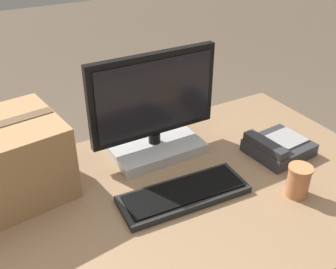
# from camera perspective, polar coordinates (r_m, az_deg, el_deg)

# --- Properties ---
(monitor) EXTENTS (0.47, 0.23, 0.38)m
(monitor) POSITION_cam_1_polar(r_m,az_deg,el_deg) (1.39, -2.02, 2.78)
(monitor) COLOR #B7B7B7
(monitor) RESTS_ON office_desk
(keyboard) EXTENTS (0.42, 0.18, 0.03)m
(keyboard) POSITION_cam_1_polar(r_m,az_deg,el_deg) (1.24, 2.31, -8.60)
(keyboard) COLOR black
(keyboard) RESTS_ON office_desk
(desk_phone) EXTENTS (0.22, 0.20, 0.08)m
(desk_phone) POSITION_cam_1_polar(r_m,az_deg,el_deg) (1.49, 15.62, -1.74)
(desk_phone) COLOR #2D2D33
(desk_phone) RESTS_ON office_desk
(paper_cup_right) EXTENTS (0.08, 0.08, 0.11)m
(paper_cup_right) POSITION_cam_1_polar(r_m,az_deg,el_deg) (1.29, 18.39, -6.40)
(paper_cup_right) COLOR #BC7547
(paper_cup_right) RESTS_ON office_desk
(cardboard_box) EXTENTS (0.39, 0.34, 0.25)m
(cardboard_box) POSITION_cam_1_polar(r_m,az_deg,el_deg) (1.29, -22.91, -3.70)
(cardboard_box) COLOR #9E754C
(cardboard_box) RESTS_ON office_desk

